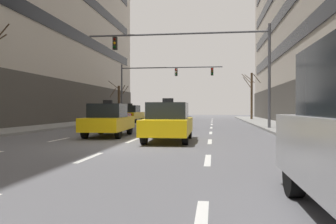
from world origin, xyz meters
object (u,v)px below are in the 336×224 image
at_px(car_driving_3, 114,115).
at_px(traffic_signal_0, 209,55).
at_px(taxi_driving_0, 168,122).
at_px(pedestrian_0, 315,115).
at_px(taxi_driving_1, 131,114).
at_px(street_tree_1, 119,101).
at_px(taxi_driving_2, 109,120).
at_px(street_tree_3, 251,94).
at_px(traffic_signal_1, 158,79).

distance_m(car_driving_3, traffic_signal_0, 10.15).
height_order(taxi_driving_0, pedestrian_0, pedestrian_0).
relative_size(taxi_driving_1, street_tree_1, 1.00).
relative_size(taxi_driving_2, traffic_signal_0, 0.36).
distance_m(traffic_signal_0, street_tree_3, 18.25).
bearing_deg(pedestrian_0, traffic_signal_0, 116.26).
bearing_deg(street_tree_3, pedestrian_0, -90.98).
distance_m(taxi_driving_1, pedestrian_0, 22.86).
xyz_separation_m(taxi_driving_2, street_tree_1, (-6.08, 23.18, 1.47)).
xyz_separation_m(taxi_driving_2, street_tree_3, (9.36, 23.73, 2.17)).
xyz_separation_m(street_tree_1, street_tree_3, (15.44, 0.55, 0.70)).
distance_m(taxi_driving_0, street_tree_3, 26.69).
distance_m(taxi_driving_0, street_tree_1, 27.02).
height_order(traffic_signal_0, pedestrian_0, traffic_signal_0).
distance_m(taxi_driving_2, traffic_signal_1, 21.81).
distance_m(taxi_driving_1, car_driving_3, 5.95).
height_order(car_driving_3, traffic_signal_1, traffic_signal_1).
height_order(taxi_driving_1, car_driving_3, taxi_driving_1).
bearing_deg(traffic_signal_0, street_tree_3, 75.34).
relative_size(traffic_signal_1, street_tree_1, 2.54).
relative_size(taxi_driving_1, pedestrian_0, 2.70).
bearing_deg(traffic_signal_0, taxi_driving_2, -127.63).
xyz_separation_m(taxi_driving_2, traffic_signal_1, (-1.12, 21.43, 3.91)).
height_order(traffic_signal_1, street_tree_3, traffic_signal_1).
relative_size(taxi_driving_2, pedestrian_0, 2.59).
distance_m(car_driving_3, street_tree_1, 12.42).
bearing_deg(street_tree_1, taxi_driving_1, -64.17).
distance_m(taxi_driving_2, street_tree_1, 24.01).
distance_m(taxi_driving_0, taxi_driving_2, 3.87).
height_order(taxi_driving_2, traffic_signal_0, traffic_signal_0).
distance_m(car_driving_3, pedestrian_0, 18.01).
bearing_deg(taxi_driving_1, taxi_driving_2, -79.54).
height_order(taxi_driving_0, street_tree_3, street_tree_3).
relative_size(taxi_driving_0, street_tree_1, 0.96).
bearing_deg(taxi_driving_1, taxi_driving_0, -71.71).
relative_size(taxi_driving_2, street_tree_1, 0.96).
xyz_separation_m(taxi_driving_0, traffic_signal_0, (1.55, 8.32, 4.05)).
bearing_deg(traffic_signal_0, taxi_driving_1, 125.81).
relative_size(taxi_driving_1, car_driving_3, 1.03).
xyz_separation_m(traffic_signal_1, street_tree_1, (-4.96, 1.75, -2.44)).
height_order(car_driving_3, traffic_signal_0, traffic_signal_0).
xyz_separation_m(traffic_signal_0, traffic_signal_1, (-5.89, 15.25, -0.15)).
distance_m(street_tree_1, street_tree_3, 15.46).
bearing_deg(taxi_driving_1, car_driving_3, -89.01).
distance_m(taxi_driving_2, pedestrian_0, 9.19).
relative_size(taxi_driving_0, taxi_driving_2, 1.00).
relative_size(taxi_driving_1, traffic_signal_0, 0.38).
height_order(street_tree_1, street_tree_3, street_tree_3).
bearing_deg(traffic_signal_1, car_driving_3, -100.78).
xyz_separation_m(traffic_signal_0, street_tree_1, (-10.84, 17.01, -2.59)).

